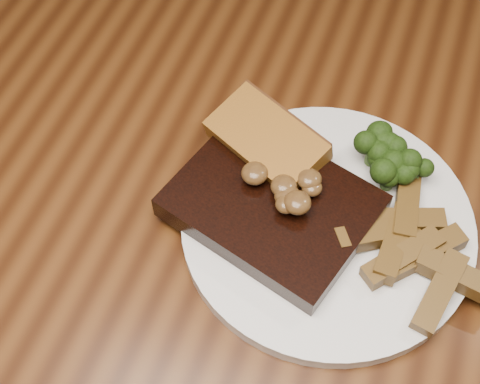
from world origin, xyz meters
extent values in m
cube|color=#48260E|center=(0.00, 0.00, 0.73)|extent=(1.60, 0.90, 0.04)
cube|color=black|center=(0.13, 0.72, 0.42)|extent=(0.52, 0.52, 0.04)
cylinder|color=black|center=(0.23, 0.93, 0.20)|extent=(0.04, 0.04, 0.40)
cylinder|color=black|center=(-0.09, 0.83, 0.20)|extent=(0.04, 0.04, 0.40)
cylinder|color=black|center=(0.02, 0.51, 0.20)|extent=(0.04, 0.04, 0.40)
cylinder|color=silver|center=(0.09, 0.01, 0.76)|extent=(0.34, 0.34, 0.01)
cube|color=black|center=(0.03, 0.00, 0.78)|extent=(0.22, 0.19, 0.03)
cube|color=beige|center=(0.03, -0.06, 0.77)|extent=(0.14, 0.05, 0.02)
cube|color=#96571B|center=(0.00, 0.06, 0.78)|extent=(0.14, 0.11, 0.03)
camera|label=1|loc=(0.12, -0.34, 1.34)|focal=50.00mm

